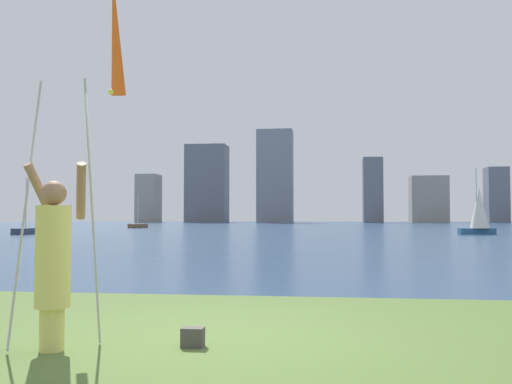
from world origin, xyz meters
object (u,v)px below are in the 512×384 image
person (53,257)px  sailboat_1 (479,210)px  bag (193,337)px  sailboat_4 (26,231)px  kite_flag_right (115,40)px  sailboat_2 (138,226)px

person → sailboat_1: sailboat_1 is taller
bag → sailboat_4: bearing=121.8°
kite_flag_right → bag: size_ratio=18.13×
kite_flag_right → sailboat_2: kite_flag_right is taller
bag → sailboat_4: sailboat_4 is taller
kite_flag_right → sailboat_2: bearing=108.7°
kite_flag_right → bag: kite_flag_right is taller
kite_flag_right → sailboat_1: sailboat_1 is taller
kite_flag_right → sailboat_4: 36.44m
person → sailboat_4: size_ratio=0.47×
sailboat_1 → sailboat_2: 34.64m
person → sailboat_2: (-17.08, 52.15, -0.66)m
bag → sailboat_1: (12.01, 35.29, 1.59)m
bag → sailboat_4: 37.08m
kite_flag_right → person: bearing=-119.6°
sailboat_1 → sailboat_2: bearing=151.5°
person → kite_flag_right: bearing=73.3°
person → sailboat_1: bearing=82.4°
kite_flag_right → sailboat_1: 37.35m
person → sailboat_1: (13.33, 35.61, 0.78)m
sailboat_2 → person: bearing=-71.9°
person → sailboat_4: 36.68m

